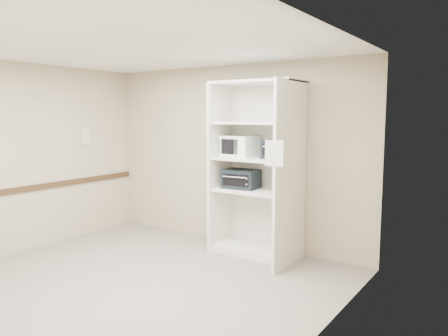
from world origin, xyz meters
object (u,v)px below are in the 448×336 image
Objects in this scene: shelving_unit at (259,175)px; toaster_oven_lower at (241,179)px; toaster_oven_upper at (280,149)px; microwave at (240,146)px.

shelving_unit reaches higher than toaster_oven_lower.
microwave is at bearing 173.05° from toaster_oven_upper.
toaster_oven_upper is at bearing 9.36° from shelving_unit.
toaster_oven_upper reaches higher than toaster_oven_lower.
microwave is at bearing 132.15° from toaster_oven_lower.
microwave is at bearing 171.76° from shelving_unit.
microwave reaches higher than toaster_oven_lower.
shelving_unit reaches higher than toaster_oven_upper.
toaster_oven_upper is 0.91× the size of toaster_oven_lower.
shelving_unit is 0.52m from microwave.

